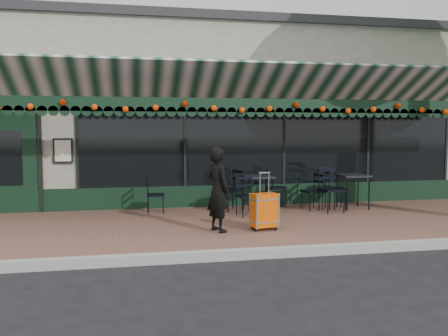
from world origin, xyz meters
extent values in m
plane|color=black|center=(0.00, 0.00, 0.00)|extent=(80.00, 80.00, 0.00)
cube|color=brown|center=(0.00, 2.00, 0.07)|extent=(18.00, 4.00, 0.15)
cube|color=#9E9E99|center=(0.00, -0.08, 0.07)|extent=(18.00, 0.16, 0.15)
cube|color=gray|center=(0.00, 8.00, 2.25)|extent=(12.00, 8.00, 4.50)
cube|color=black|center=(1.20, 3.98, 1.65)|extent=(9.20, 0.04, 2.00)
cube|color=black|center=(-4.80, 3.98, 1.25)|extent=(1.10, 0.07, 2.20)
cube|color=silver|center=(-3.70, 3.94, 1.50)|extent=(0.42, 0.04, 0.55)
cube|color=black|center=(0.00, 2.52, 2.46)|extent=(12.00, 0.03, 0.28)
cylinder|color=#EE5007|center=(0.00, 2.46, 2.44)|extent=(11.60, 0.12, 0.12)
imported|color=black|center=(-0.72, 1.25, 0.90)|extent=(0.55, 0.65, 1.51)
cube|color=#E55607|center=(0.12, 1.20, 0.52)|extent=(0.51, 0.36, 0.61)
cube|color=black|center=(0.12, 1.20, 0.18)|extent=(0.51, 0.36, 0.06)
cube|color=silver|center=(0.12, 1.20, 1.01)|extent=(0.20, 0.08, 0.38)
cube|color=black|center=(2.76, 3.06, 0.91)|extent=(0.64, 0.64, 0.04)
cylinder|color=black|center=(2.50, 2.79, 0.52)|extent=(0.03, 0.03, 0.74)
cylinder|color=black|center=(3.03, 2.79, 0.52)|extent=(0.03, 0.03, 0.74)
cylinder|color=black|center=(2.50, 3.33, 0.52)|extent=(0.03, 0.03, 0.74)
cylinder|color=black|center=(3.03, 3.33, 0.52)|extent=(0.03, 0.03, 0.74)
cube|color=black|center=(0.55, 3.22, 0.91)|extent=(0.64, 0.64, 0.04)
cylinder|color=black|center=(0.28, 2.95, 0.52)|extent=(0.03, 0.03, 0.74)
cylinder|color=black|center=(0.81, 2.95, 0.52)|extent=(0.03, 0.03, 0.74)
cylinder|color=black|center=(0.28, 3.48, 0.52)|extent=(0.03, 0.03, 0.74)
cylinder|color=black|center=(0.81, 3.48, 0.52)|extent=(0.03, 0.03, 0.74)
camera|label=1|loc=(-2.22, -6.97, 1.98)|focal=38.00mm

